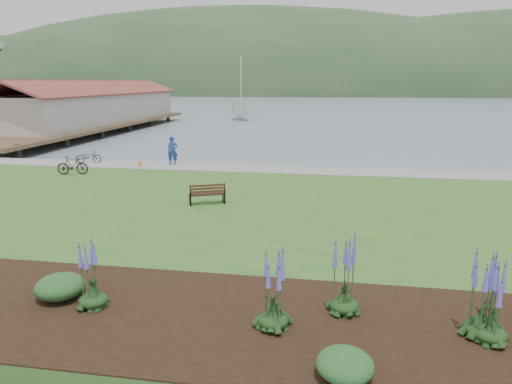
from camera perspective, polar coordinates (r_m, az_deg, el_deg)
ground at (r=19.67m, az=-5.59°, el=-1.97°), size 600.00×600.00×0.00m
lawn at (r=17.76m, az=-7.26°, el=-3.06°), size 34.00×20.00×0.40m
shoreline_path at (r=26.12m, az=-1.73°, el=2.94°), size 34.00×2.20×0.03m
garden_bed at (r=9.97m, az=-3.30°, el=-15.55°), size 24.00×4.40×0.04m
far_hillside at (r=188.95m, az=14.26°, el=11.70°), size 580.00×80.00×38.00m
pier_pavilion at (r=52.23m, az=-19.48°, el=10.03°), size 8.00×36.00×5.40m
park_bench at (r=18.64m, az=-6.12°, el=-0.18°), size 1.55×1.10×0.89m
person at (r=27.61m, az=-10.41°, el=5.39°), size 0.85×0.71×2.01m
bicycle_a at (r=29.71m, az=-20.23°, el=4.16°), size 0.99×1.61×0.79m
bicycle_b at (r=26.36m, az=-21.96°, el=3.10°), size 0.83×1.70×0.98m
sailboat at (r=64.56m, az=-1.86°, el=9.00°), size 13.36×13.47×27.48m
pannier at (r=27.72m, az=-14.27°, el=3.44°), size 0.25×0.32×0.30m
echium_0 at (r=9.27m, az=2.19°, el=-12.44°), size 0.62×0.62×1.82m
echium_1 at (r=10.00m, az=11.12°, el=-10.54°), size 0.62×0.62×1.97m
echium_2 at (r=9.90m, az=27.54°, el=-12.50°), size 0.62×0.62×1.76m
echium_4 at (r=10.69m, az=-19.88°, el=-9.89°), size 0.62×0.62×1.82m
echium_5 at (r=10.00m, az=26.57°, el=-11.80°), size 0.62×0.62×1.88m
shrub_0 at (r=11.56m, az=-23.30°, el=-10.81°), size 1.11×1.11×0.55m
shrub_1 at (r=8.27m, az=11.05°, el=-20.45°), size 0.98×0.98×0.49m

